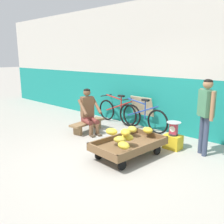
# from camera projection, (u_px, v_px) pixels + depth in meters

# --- Properties ---
(ground_plane) EXTENTS (80.00, 80.00, 0.00)m
(ground_plane) POSITION_uv_depth(u_px,v_px,m) (100.00, 165.00, 4.50)
(ground_plane) COLOR #A39E93
(back_wall) EXTENTS (16.00, 0.30, 3.39)m
(back_wall) POSITION_uv_depth(u_px,v_px,m) (179.00, 67.00, 6.10)
(back_wall) COLOR #19847A
(back_wall) RESTS_ON ground
(banana_cart) EXTENTS (0.95, 1.50, 0.36)m
(banana_cart) POSITION_uv_depth(u_px,v_px,m) (129.00, 145.00, 4.82)
(banana_cart) COLOR brown
(banana_cart) RESTS_ON ground
(banana_pile) EXTENTS (0.77, 1.26, 0.27)m
(banana_pile) POSITION_uv_depth(u_px,v_px,m) (127.00, 135.00, 4.76)
(banana_pile) COLOR gold
(banana_pile) RESTS_ON banana_cart
(low_bench) EXTENTS (0.44, 1.13, 0.27)m
(low_bench) POSITION_uv_depth(u_px,v_px,m) (88.00, 124.00, 6.49)
(low_bench) COLOR olive
(low_bench) RESTS_ON ground
(vendor_seated) EXTENTS (0.73, 0.59, 1.14)m
(vendor_seated) POSITION_uv_depth(u_px,v_px,m) (89.00, 111.00, 6.33)
(vendor_seated) COLOR brown
(vendor_seated) RESTS_ON ground
(plastic_crate) EXTENTS (0.36, 0.28, 0.30)m
(plastic_crate) POSITION_uv_depth(u_px,v_px,m) (173.00, 142.00, 5.28)
(plastic_crate) COLOR gold
(plastic_crate) RESTS_ON ground
(weighing_scale) EXTENTS (0.30, 0.30, 0.29)m
(weighing_scale) POSITION_uv_depth(u_px,v_px,m) (174.00, 128.00, 5.21)
(weighing_scale) COLOR #28282D
(weighing_scale) RESTS_ON plastic_crate
(bicycle_near_left) EXTENTS (1.66, 0.48, 0.86)m
(bicycle_near_left) POSITION_uv_depth(u_px,v_px,m) (119.00, 111.00, 7.25)
(bicycle_near_left) COLOR black
(bicycle_near_left) RESTS_ON ground
(bicycle_far_left) EXTENTS (1.66, 0.48, 0.86)m
(bicycle_far_left) POSITION_uv_depth(u_px,v_px,m) (142.00, 117.00, 6.58)
(bicycle_far_left) COLOR black
(bicycle_far_left) RESTS_ON ground
(sign_board) EXTENTS (0.70, 0.29, 0.87)m
(sign_board) POSITION_uv_depth(u_px,v_px,m) (143.00, 112.00, 6.88)
(sign_board) COLOR #C6B289
(sign_board) RESTS_ON ground
(customer_adult) EXTENTS (0.40, 0.35, 1.53)m
(customer_adult) POSITION_uv_depth(u_px,v_px,m) (206.00, 109.00, 4.79)
(customer_adult) COLOR #38425B
(customer_adult) RESTS_ON ground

